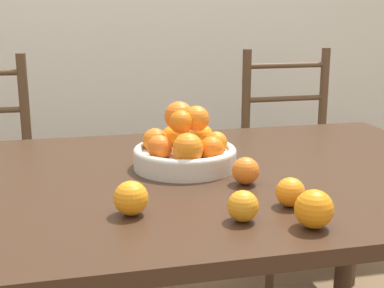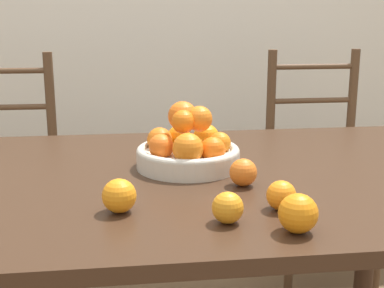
% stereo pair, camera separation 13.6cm
% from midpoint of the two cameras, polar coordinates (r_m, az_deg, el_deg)
% --- Properties ---
extents(dining_table, '(1.58, 1.00, 0.75)m').
position_cam_midpoint_polar(dining_table, '(1.44, -2.53, -6.80)').
color(dining_table, '#382316').
rests_on(dining_table, ground_plane).
extents(fruit_bowl, '(0.28, 0.28, 0.18)m').
position_cam_midpoint_polar(fruit_bowl, '(1.45, -3.44, -0.50)').
color(fruit_bowl, beige).
rests_on(fruit_bowl, dining_table).
extents(orange_loose_0, '(0.08, 0.08, 0.08)m').
position_cam_midpoint_polar(orange_loose_0, '(1.07, 9.34, -6.93)').
color(orange_loose_0, orange).
rests_on(orange_loose_0, dining_table).
extents(orange_loose_1, '(0.06, 0.06, 0.06)m').
position_cam_midpoint_polar(orange_loose_1, '(1.18, 7.21, -5.17)').
color(orange_loose_1, orange).
rests_on(orange_loose_1, dining_table).
extents(orange_loose_2, '(0.07, 0.07, 0.07)m').
position_cam_midpoint_polar(orange_loose_2, '(1.32, 2.80, -2.92)').
color(orange_loose_2, orange).
rests_on(orange_loose_2, dining_table).
extents(orange_loose_3, '(0.07, 0.07, 0.07)m').
position_cam_midpoint_polar(orange_loose_3, '(1.14, -9.97, -5.77)').
color(orange_loose_3, orange).
rests_on(orange_loose_3, dining_table).
extents(orange_loose_4, '(0.07, 0.07, 0.07)m').
position_cam_midpoint_polar(orange_loose_4, '(1.09, 1.88, -6.70)').
color(orange_loose_4, orange).
rests_on(orange_loose_4, dining_table).
extents(chair_right, '(0.42, 0.40, 1.00)m').
position_cam_midpoint_polar(chair_right, '(2.43, 9.31, -2.70)').
color(chair_right, '#513823').
rests_on(chair_right, ground_plane).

